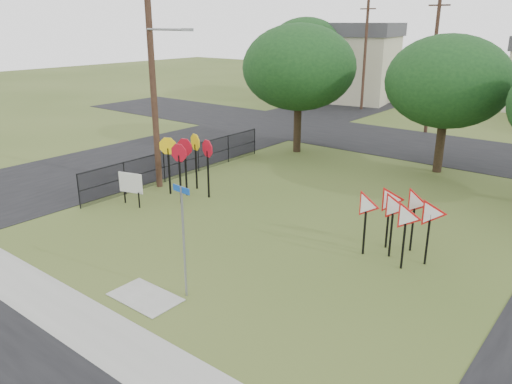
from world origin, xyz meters
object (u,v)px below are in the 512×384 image
Objects in this scene: stop_sign_cluster at (187,154)px; street_name_sign at (184,235)px; yield_sign_cluster at (400,210)px; info_board at (131,184)px.

street_name_sign is at bearing -44.68° from stop_sign_cluster.
stop_sign_cluster is at bearing 179.66° from yield_sign_cluster.
street_name_sign is 2.30× the size of info_board.
street_name_sign reaches higher than yield_sign_cluster.
info_board is (-7.07, 3.68, -0.90)m from street_name_sign.
stop_sign_cluster is 1.84× the size of info_board.
yield_sign_cluster is (9.68, -0.06, -0.27)m from stop_sign_cluster.
yield_sign_cluster is at bearing -0.34° from stop_sign_cluster.
street_name_sign is 8.02m from info_board.
yield_sign_cluster is 2.00× the size of info_board.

